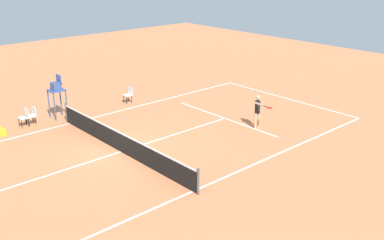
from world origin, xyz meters
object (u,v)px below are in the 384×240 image
object	(u,v)px
player_serving	(258,109)
courtside_chair_far	(24,117)
umpire_chair	(57,90)
courtside_chair_near	(32,115)
tennis_ball	(200,135)
equipment_bag	(1,131)
courtside_chair_mid	(128,94)

from	to	relation	value
player_serving	courtside_chair_far	world-z (taller)	player_serving
umpire_chair	player_serving	bearing A→B (deg)	-140.33
courtside_chair_near	tennis_ball	bearing A→B (deg)	-141.59
tennis_ball	courtside_chair_far	xyz separation A→B (m)	(7.03, 5.97, 0.50)
courtside_chair_near	equipment_bag	distance (m)	1.84
tennis_ball	equipment_bag	xyz separation A→B (m)	(6.76, 7.35, 0.12)
courtside_chair_mid	player_serving	bearing A→B (deg)	-162.76
tennis_ball	courtside_chair_far	bearing A→B (deg)	40.35
tennis_ball	courtside_chair_mid	size ratio (longest dim) A/B	0.07
courtside_chair_mid	equipment_bag	world-z (taller)	courtside_chair_mid
player_serving	courtside_chair_near	distance (m)	11.87
umpire_chair	courtside_chair_far	size ratio (longest dim) A/B	2.54
courtside_chair_far	player_serving	bearing A→B (deg)	-133.15
courtside_chair_near	courtside_chair_mid	xyz separation A→B (m)	(-0.24, -5.96, 0.00)
tennis_ball	equipment_bag	world-z (taller)	equipment_bag
equipment_bag	tennis_ball	bearing A→B (deg)	-132.61
courtside_chair_far	equipment_bag	bearing A→B (deg)	100.97
tennis_ball	courtside_chair_mid	world-z (taller)	courtside_chair_mid
courtside_chair_mid	equipment_bag	xyz separation A→B (m)	(-0.04, 7.73, -0.38)
player_serving	equipment_bag	size ratio (longest dim) A/B	2.35
tennis_ball	courtside_chair_near	size ratio (longest dim) A/B	0.07
umpire_chair	courtside_chair_mid	xyz separation A→B (m)	(-0.27, -4.41, -1.07)
player_serving	courtside_chair_far	distance (m)	12.15
umpire_chair	courtside_chair_mid	world-z (taller)	umpire_chair
courtside_chair_mid	equipment_bag	bearing A→B (deg)	90.28
umpire_chair	courtside_chair_far	world-z (taller)	umpire_chair
courtside_chair_mid	umpire_chair	bearing A→B (deg)	86.48
courtside_chair_near	courtside_chair_mid	distance (m)	5.96
equipment_bag	player_serving	bearing A→B (deg)	-128.13
courtside_chair_far	tennis_ball	bearing A→B (deg)	-139.65
umpire_chair	courtside_chair_near	size ratio (longest dim) A/B	2.54
courtside_chair_mid	tennis_ball	bearing A→B (deg)	176.79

